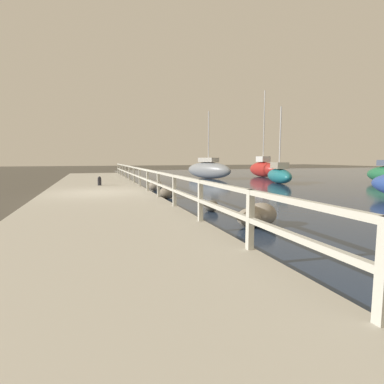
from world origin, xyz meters
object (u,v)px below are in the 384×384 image
sailboat_gray (208,170)px  sailboat_teal (279,174)px  sailboat_red (263,168)px  mooring_bollard (99,181)px

sailboat_gray → sailboat_teal: bearing=-87.9°
sailboat_teal → sailboat_red: bearing=83.0°
mooring_bollard → sailboat_teal: (11.94, 0.80, 0.10)m
mooring_bollard → sailboat_gray: size_ratio=0.09×
sailboat_teal → sailboat_gray: (-2.83, 6.15, 0.16)m
sailboat_teal → sailboat_gray: sailboat_gray is taller
sailboat_red → sailboat_gray: bearing=-177.0°
sailboat_red → sailboat_gray: (-5.68, -0.55, -0.02)m
sailboat_red → mooring_bollard: bearing=-155.6°
sailboat_red → sailboat_teal: bearing=-115.6°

